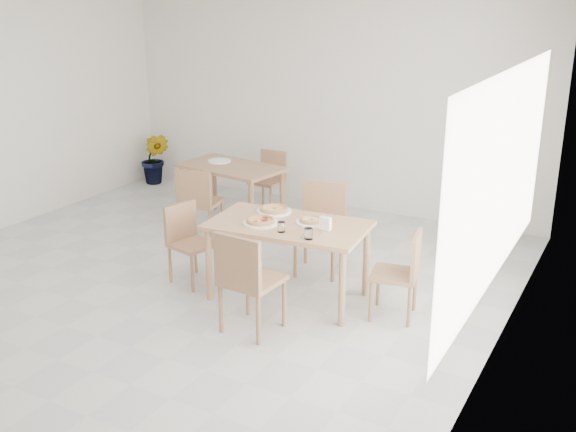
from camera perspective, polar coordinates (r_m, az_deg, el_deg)
The scene contains 22 objects.
room at distance 5.11m, azimuth 17.71°, elevation 2.99°, with size 7.28×7.00×7.00m.
main_table at distance 6.25m, azimuth 0.00°, elevation -1.37°, with size 1.53×0.95×0.75m.
chair_south at distance 5.65m, azimuth -3.56°, elevation -5.10°, with size 0.49×0.49×0.92m.
chair_north at distance 6.96m, azimuth 2.84°, elevation -0.41°, with size 0.54×0.54×0.93m.
chair_west at distance 6.78m, azimuth -8.48°, elevation -1.80°, with size 0.47×0.47×0.79m.
chair_east at distance 6.03m, azimuth 9.73°, elevation -4.47°, with size 0.46×0.46×0.80m.
plate_margherita at distance 6.54m, azimuth -1.19°, elevation 0.41°, with size 0.34×0.34×0.02m, color white.
plate_mushroom at distance 6.23m, azimuth 1.97°, elevation -0.53°, with size 0.29×0.29×0.02m, color white.
plate_pepperoni at distance 6.22m, azimuth -2.34°, elevation -0.58°, with size 0.33×0.33×0.02m, color white.
pizza_margherita at distance 6.53m, azimuth -1.19°, elevation 0.60°, with size 0.36×0.36×0.03m.
pizza_mushroom at distance 6.22m, azimuth 1.97°, elevation -0.33°, with size 0.25×0.25×0.03m.
pizza_pepperoni at distance 6.21m, azimuth -2.34°, elevation -0.37°, with size 0.33×0.33×0.03m.
tumbler_a at distance 5.82m, azimuth 1.75°, elevation -1.50°, with size 0.07×0.07×0.10m, color white.
tumbler_b at distance 5.99m, azimuth -0.58°, elevation -0.94°, with size 0.07×0.07×0.09m, color white.
napkin_holder at distance 6.02m, azimuth 3.18°, elevation -0.71°, with size 0.12×0.07×0.13m.
fork_a at distance 5.90m, azimuth 1.27°, elevation -1.68°, with size 0.02×0.19×0.01m, color silver.
fork_b at distance 6.00m, azimuth 3.01°, elevation -1.35°, with size 0.01×0.18×0.01m, color silver.
second_table at distance 8.35m, azimuth -4.83°, elevation 3.60°, with size 1.37×0.90×0.75m.
chair_back_s at distance 7.87m, azimuth -7.62°, elevation 1.44°, with size 0.50×0.50×0.87m.
chair_back_n at distance 8.96m, azimuth -1.56°, elevation 3.40°, with size 0.40×0.40×0.78m.
plate_empty at distance 8.54m, azimuth -5.83°, elevation 4.67°, with size 0.29×0.29×0.02m, color white.
potted_plant at distance 10.39m, azimuth -11.18°, elevation 4.80°, with size 0.43×0.34×0.78m, color #2D6B20.
Camera 1 is at (3.88, -4.56, 2.79)m, focal length 42.00 mm.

